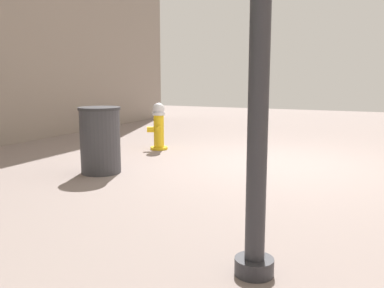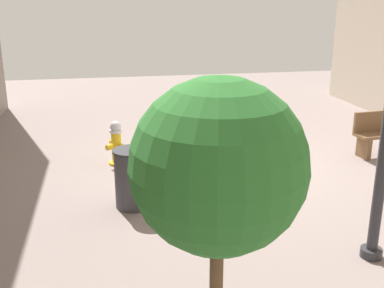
{
  "view_description": "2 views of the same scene",
  "coord_description": "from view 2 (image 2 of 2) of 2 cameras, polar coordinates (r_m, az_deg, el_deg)",
  "views": [
    {
      "loc": [
        -1.54,
        6.49,
        1.39
      ],
      "look_at": [
        0.92,
        1.01,
        0.41
      ],
      "focal_mm": 38.62,
      "sensor_mm": 36.0,
      "label": 1
    },
    {
      "loc": [
        2.51,
        8.58,
        3.21
      ],
      "look_at": [
        0.93,
        0.61,
        0.67
      ],
      "focal_mm": 43.31,
      "sensor_mm": 36.0,
      "label": 2
    }
  ],
  "objects": [
    {
      "name": "trash_bin",
      "position": [
        7.47,
        -7.3,
        -4.19
      ],
      "size": [
        0.6,
        0.6,
        0.96
      ],
      "color": "#38383D",
      "rests_on": "ground_plane"
    },
    {
      "name": "planter_tree",
      "position": [
        3.52,
        3.19,
        -6.72
      ],
      "size": [
        1.34,
        1.34,
        2.71
      ],
      "color": "tan",
      "rests_on": "ground_plane"
    },
    {
      "name": "fire_hydrant",
      "position": [
        9.45,
        -9.33,
        0.15
      ],
      "size": [
        0.4,
        0.41,
        0.9
      ],
      "color": "gold",
      "rests_on": "ground_plane"
    },
    {
      "name": "ground_plane",
      "position": [
        9.5,
        4.81,
        -2.47
      ],
      "size": [
        23.4,
        23.4,
        0.0
      ],
      "primitive_type": "plane",
      "color": "gray"
    }
  ]
}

